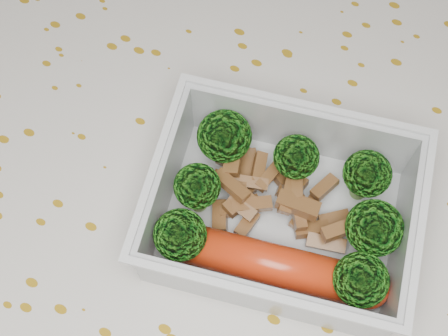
% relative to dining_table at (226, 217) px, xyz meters
% --- Properties ---
extents(ground_plane, '(4.00, 4.00, 0.00)m').
position_rel_dining_table_xyz_m(ground_plane, '(0.00, 0.00, -0.67)').
color(ground_plane, olive).
rests_on(ground_plane, ground).
extents(dining_table, '(1.40, 0.90, 0.75)m').
position_rel_dining_table_xyz_m(dining_table, '(0.00, 0.00, 0.00)').
color(dining_table, brown).
rests_on(dining_table, ground).
extents(tablecloth, '(1.46, 0.96, 0.19)m').
position_rel_dining_table_xyz_m(tablecloth, '(0.00, 0.00, 0.05)').
color(tablecloth, silver).
rests_on(tablecloth, dining_table).
extents(lunch_container, '(0.21, 0.18, 0.07)m').
position_rel_dining_table_xyz_m(lunch_container, '(0.05, -0.02, 0.11)').
color(lunch_container, silver).
rests_on(lunch_container, tablecloth).
extents(broccoli_florets, '(0.17, 0.14, 0.05)m').
position_rel_dining_table_xyz_m(broccoli_florets, '(0.05, -0.01, 0.13)').
color(broccoli_florets, '#608C3F').
rests_on(broccoli_florets, lunch_container).
extents(meat_pile, '(0.12, 0.08, 0.03)m').
position_rel_dining_table_xyz_m(meat_pile, '(0.04, -0.00, 0.11)').
color(meat_pile, brown).
rests_on(meat_pile, lunch_container).
extents(sausage, '(0.16, 0.06, 0.03)m').
position_rel_dining_table_xyz_m(sausage, '(0.06, -0.05, 0.11)').
color(sausage, red).
rests_on(sausage, lunch_container).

